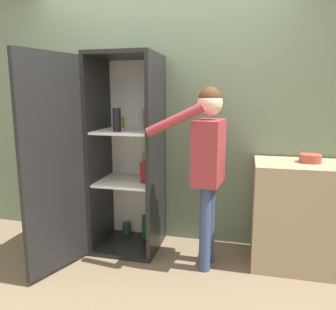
{
  "coord_description": "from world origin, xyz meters",
  "views": [
    {
      "loc": [
        0.84,
        -2.22,
        1.47
      ],
      "look_at": [
        0.15,
        0.64,
        0.93
      ],
      "focal_mm": 35.0,
      "sensor_mm": 36.0,
      "label": 1
    }
  ],
  "objects": [
    {
      "name": "person",
      "position": [
        0.54,
        0.44,
        0.98
      ],
      "size": [
        0.62,
        0.5,
        1.54
      ],
      "color": "#384770",
      "rests_on": "ground_plane"
    },
    {
      "name": "ground_plane",
      "position": [
        0.0,
        0.0,
        0.0
      ],
      "size": [
        12.0,
        12.0,
        0.0
      ],
      "primitive_type": "plane",
      "color": "#7A664C"
    },
    {
      "name": "wall_back",
      "position": [
        0.0,
        0.98,
        1.27
      ],
      "size": [
        7.0,
        0.06,
        2.55
      ],
      "color": "gray",
      "rests_on": "ground_plane"
    },
    {
      "name": "refrigerator",
      "position": [
        -0.34,
        0.56,
        0.91
      ],
      "size": [
        0.84,
        1.15,
        1.84
      ],
      "color": "black",
      "rests_on": "ground_plane"
    },
    {
      "name": "bowl",
      "position": [
        1.37,
        0.69,
        0.95
      ],
      "size": [
        0.18,
        0.18,
        0.07
      ],
      "color": "#B24738",
      "rests_on": "counter"
    },
    {
      "name": "counter",
      "position": [
        1.31,
        0.65,
        0.46
      ],
      "size": [
        0.77,
        0.55,
        0.91
      ],
      "color": "tan",
      "rests_on": "ground_plane"
    }
  ]
}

